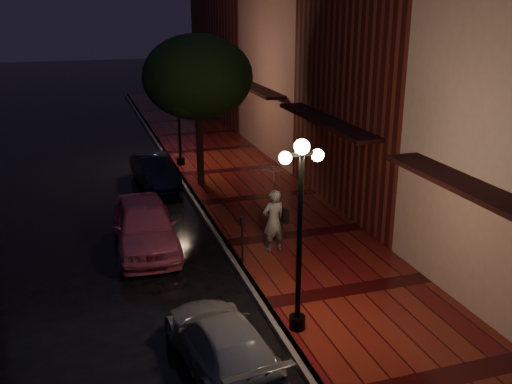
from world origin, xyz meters
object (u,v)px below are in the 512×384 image
object	(u,v)px
navy_car	(155,171)
pink_car	(144,225)
parking_meter	(242,235)
streetlamp_near	(300,226)
silver_car	(222,342)
streetlamp_far	(179,110)
woman_with_umbrella	(274,195)
street_tree	(198,80)

from	to	relation	value
navy_car	pink_car	bearing A→B (deg)	-106.25
parking_meter	pink_car	bearing A→B (deg)	115.65
streetlamp_near	silver_car	world-z (taller)	streetlamp_near
pink_car	silver_car	xyz separation A→B (m)	(0.74, -6.29, -0.19)
streetlamp_far	navy_car	world-z (taller)	streetlamp_far
woman_with_umbrella	parking_meter	world-z (taller)	woman_with_umbrella
silver_car	street_tree	bearing A→B (deg)	-107.10
streetlamp_far	parking_meter	size ratio (longest dim) A/B	3.23
pink_car	silver_car	bearing A→B (deg)	-81.73
streetlamp_far	street_tree	distance (m)	3.44
pink_car	navy_car	world-z (taller)	pink_car
navy_car	woman_with_umbrella	distance (m)	8.13
streetlamp_near	silver_car	size ratio (longest dim) A/B	1.11
pink_car	woman_with_umbrella	bearing A→B (deg)	-22.76
streetlamp_far	silver_car	size ratio (longest dim) A/B	1.11
pink_car	silver_car	distance (m)	6.33
street_tree	pink_car	size ratio (longest dim) A/B	1.31
silver_car	parking_meter	world-z (taller)	parking_meter
pink_car	navy_car	distance (m)	6.21
woman_with_umbrella	parking_meter	size ratio (longest dim) A/B	1.95
navy_car	woman_with_umbrella	size ratio (longest dim) A/B	1.43
navy_car	silver_car	bearing A→B (deg)	-97.41
parking_meter	woman_with_umbrella	bearing A→B (deg)	-0.62
streetlamp_near	street_tree	world-z (taller)	street_tree
streetlamp_far	street_tree	world-z (taller)	street_tree
streetlamp_far	navy_car	size ratio (longest dim) A/B	1.16
pink_car	navy_car	size ratio (longest dim) A/B	1.19
streetlamp_far	woman_with_umbrella	distance (m)	9.98
woman_with_umbrella	navy_car	bearing A→B (deg)	-80.92
streetlamp_near	street_tree	distance (m)	11.12
street_tree	pink_car	xyz separation A→B (m)	(-2.88, -5.33, -3.49)
street_tree	streetlamp_far	bearing A→B (deg)	94.91
streetlamp_near	silver_car	distance (m)	2.84
silver_car	woman_with_umbrella	bearing A→B (deg)	-127.05
navy_car	streetlamp_near	bearing A→B (deg)	-88.39
streetlamp_near	silver_car	xyz separation A→B (m)	(-1.88, -0.62, -2.04)
streetlamp_near	pink_car	bearing A→B (deg)	114.84
streetlamp_far	woman_with_umbrella	size ratio (longest dim) A/B	1.66
silver_car	parking_meter	xyz separation A→B (m)	(1.68, 4.24, 0.40)
pink_car	woman_with_umbrella	distance (m)	4.00
woman_with_umbrella	pink_car	bearing A→B (deg)	-32.16
streetlamp_far	silver_car	bearing A→B (deg)	-97.33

